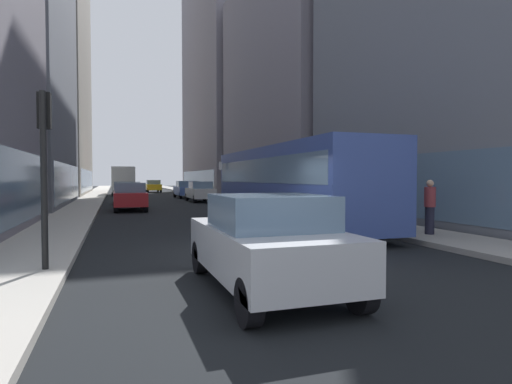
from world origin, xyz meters
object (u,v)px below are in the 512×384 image
box_truck (123,180)px  pedestrian_in_coat (430,206)px  transit_bus (289,181)px  car_yellow_taxi (153,186)px  car_silver_sedan (267,242)px  pedestrian_with_handbag (364,201)px  car_red_coupe (130,196)px  dalmatian_dog (307,231)px  car_grey_wagon (127,193)px  traffic_light_near (44,150)px  car_blue_hatchback (187,189)px  car_white_van (200,191)px

box_truck → pedestrian_in_coat: box_truck is taller
transit_bus → car_yellow_taxi: (-1.60, 41.94, -0.95)m
car_silver_sedan → pedestrian_with_handbag: bearing=47.8°
car_red_coupe → dalmatian_dog: car_red_coupe is taller
car_grey_wagon → dalmatian_dog: (3.90, -21.85, -0.31)m
transit_bus → traffic_light_near: 9.83m
car_blue_hatchback → car_white_van: (-0.00, -6.53, -0.00)m
car_yellow_taxi → car_silver_sedan: same height
car_blue_hatchback → box_truck: box_truck is taller
car_grey_wagon → dalmatian_dog: car_grey_wagon is taller
car_yellow_taxi → dalmatian_dog: (-0.10, -47.16, -0.31)m
car_blue_hatchback → traffic_light_near: traffic_light_near is taller
car_blue_hatchback → car_silver_sedan: bearing=-96.9°
transit_bus → car_silver_sedan: (-4.00, -8.44, -0.96)m
transit_bus → car_white_van: transit_bus is taller
car_red_coupe → car_blue_hatchback: size_ratio=0.98×
car_silver_sedan → pedestrian_in_coat: bearing=30.1°
pedestrian_in_coat → car_grey_wagon: bearing=111.8°
car_blue_hatchback → car_white_van: bearing=-90.0°
transit_bus → box_truck: (-5.60, 32.61, -0.11)m
car_yellow_taxi → box_truck: size_ratio=0.60×
dalmatian_dog → pedestrian_in_coat: (4.55, 0.75, 0.50)m
transit_bus → car_grey_wagon: size_ratio=2.92×
car_yellow_taxi → pedestrian_with_handbag: pedestrian_with_handbag is taller
car_red_coupe → car_grey_wagon: 6.24m
car_red_coupe → car_yellow_taxi: bearing=82.8°
pedestrian_with_handbag → car_yellow_taxi: bearing=95.7°
car_silver_sedan → dalmatian_dog: size_ratio=4.19×
car_blue_hatchback → traffic_light_near: 31.45m
car_yellow_taxi → transit_bus: bearing=-87.8°
pedestrian_in_coat → car_white_van: bearing=97.3°
car_white_van → transit_bus: bearing=-90.0°
car_silver_sedan → box_truck: box_truck is taller
dalmatian_dog → transit_bus: bearing=71.9°
car_yellow_taxi → car_grey_wagon: same height
box_truck → car_grey_wagon: bearing=-90.0°
transit_bus → car_silver_sedan: transit_bus is taller
car_red_coupe → car_blue_hatchback: same height
car_white_van → pedestrian_in_coat: bearing=-82.7°
car_white_van → pedestrian_in_coat: pedestrian_in_coat is taller
car_red_coupe → box_truck: 22.24m
car_white_van → car_silver_sedan: bearing=-98.7°
traffic_light_near → car_red_coupe: bearing=82.7°
car_blue_hatchback → pedestrian_in_coat: pedestrian_in_coat is taller
transit_bus → traffic_light_near: traffic_light_near is taller
car_yellow_taxi → car_blue_hatchback: bearing=-84.8°
car_white_van → pedestrian_with_handbag: 19.11m
pedestrian_in_coat → car_yellow_taxi: bearing=95.5°
car_yellow_taxi → dalmatian_dog: size_ratio=4.70×
car_red_coupe → pedestrian_in_coat: 17.09m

